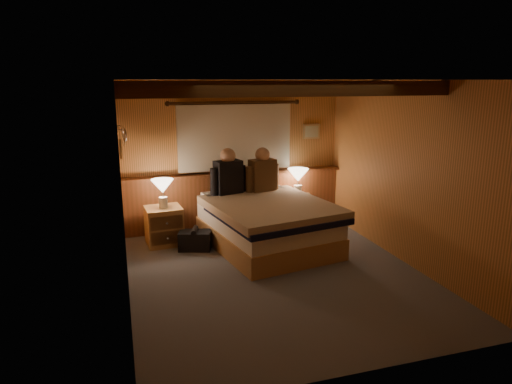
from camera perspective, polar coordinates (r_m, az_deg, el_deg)
name	(u,v)px	position (r m, az deg, el deg)	size (l,w,h in m)	color
floor	(276,274)	(5.88, 2.50, -10.24)	(4.20, 4.20, 0.00)	#4E515C
ceiling	(278,80)	(5.37, 2.78, 13.84)	(4.20, 4.20, 0.00)	#B57E44
wall_back	(234,155)	(7.48, -2.75, 4.60)	(3.60, 3.60, 0.00)	#DB8E4E
wall_left	(122,192)	(5.20, -16.41, -0.06)	(4.20, 4.20, 0.00)	#DB8E4E
wall_right	(406,173)	(6.33, 18.21, 2.22)	(4.20, 4.20, 0.00)	#DB8E4E
wall_front	(367,238)	(3.67, 13.68, -5.63)	(3.60, 3.60, 0.00)	#DB8E4E
wainscot	(236,199)	(7.57, -2.56, -0.82)	(3.60, 0.23, 0.94)	brown
curtain_window	(235,136)	(7.37, -2.64, 6.98)	(2.18, 0.09, 1.11)	#432910
ceiling_beams	(274,88)	(5.52, 2.23, 12.91)	(3.60, 1.65, 0.16)	#432910
coat_rail	(124,134)	(6.68, -16.21, 7.01)	(0.05, 0.55, 0.24)	silver
framed_print	(311,131)	(7.85, 6.94, 7.53)	(0.30, 0.04, 0.25)	tan
bed	(267,223)	(6.68, 1.42, -3.95)	(1.87, 2.26, 0.69)	#B0854B
nightstand_left	(164,226)	(6.95, -11.41, -4.17)	(0.55, 0.51, 0.57)	#B0854B
nightstand_right	(297,211)	(7.68, 5.21, -2.39)	(0.55, 0.52, 0.52)	#B0854B
lamp_left	(163,188)	(6.78, -11.61, 0.50)	(0.33, 0.33, 0.43)	silver
lamp_right	(298,177)	(7.58, 5.28, 1.91)	(0.35, 0.35, 0.45)	silver
person_left	(228,175)	(7.02, -3.51, 2.17)	(0.59, 0.33, 0.73)	black
person_right	(262,173)	(7.19, 0.80, 2.40)	(0.58, 0.32, 0.71)	#4B331E
duffel_bag	(195,240)	(6.70, -7.65, -5.97)	(0.52, 0.39, 0.33)	black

